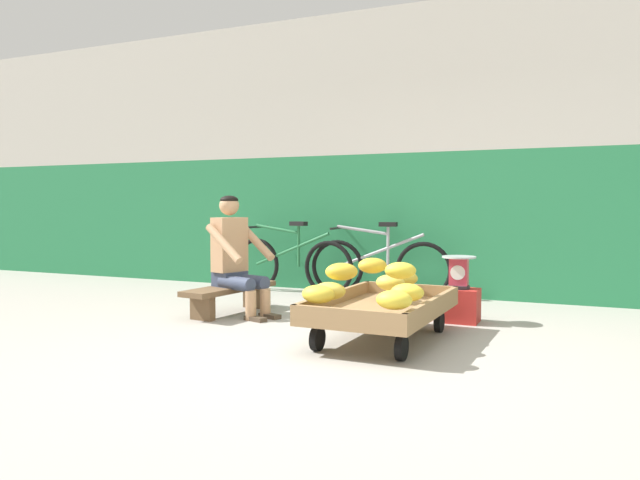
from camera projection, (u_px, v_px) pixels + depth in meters
name	position (u px, v px, depth m)	size (l,w,h in m)	color
ground_plane	(314.00, 359.00, 4.09)	(80.00, 80.00, 0.00)	#A39E93
back_wall	(428.00, 151.00, 6.95)	(16.00, 0.30, 3.34)	#287F4C
banana_cart	(383.00, 310.00, 4.61)	(0.89, 1.47, 0.36)	#99754C
banana_pile	(374.00, 282.00, 4.51)	(0.82, 1.37, 0.26)	yellow
low_bench	(230.00, 293.00, 5.78)	(0.45, 1.13, 0.27)	brown
vendor_seated	(236.00, 256.00, 5.70)	(0.73, 0.60, 1.14)	tan
plastic_crate	(458.00, 305.00, 5.37)	(0.36, 0.28, 0.30)	red
weighing_scale	(459.00, 272.00, 5.35)	(0.30, 0.30, 0.29)	#28282D
bicycle_near_left	(291.00, 263.00, 7.16)	(1.65, 0.48, 0.86)	black
bicycle_far_left	(379.00, 266.00, 6.88)	(1.66, 0.48, 0.86)	black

